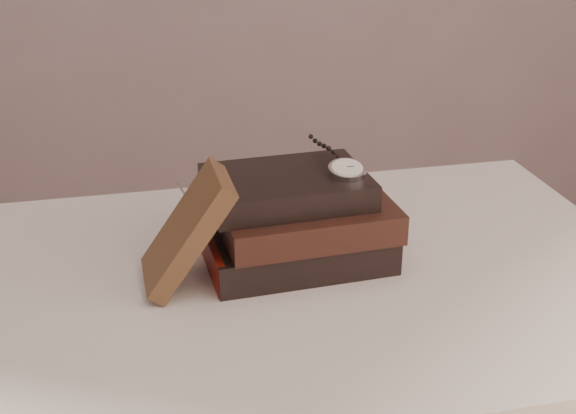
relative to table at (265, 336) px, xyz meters
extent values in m
cube|color=silver|center=(0.00, 0.00, 0.07)|extent=(1.00, 0.60, 0.04)
cube|color=white|center=(0.00, 0.00, 0.01)|extent=(0.88, 0.49, 0.08)
cylinder|color=white|center=(0.45, 0.25, -0.30)|extent=(0.05, 0.05, 0.71)
cube|color=black|center=(0.05, 0.04, 0.11)|extent=(0.24, 0.17, 0.04)
cube|color=beige|center=(0.05, 0.04, 0.11)|extent=(0.23, 0.16, 0.03)
cube|color=gold|center=(-0.07, 0.05, 0.11)|extent=(0.01, 0.01, 0.04)
cube|color=#691009|center=(-0.06, 0.03, 0.11)|extent=(0.02, 0.15, 0.04)
cube|color=black|center=(0.06, 0.03, 0.15)|extent=(0.22, 0.16, 0.04)
cube|color=beige|center=(0.06, 0.03, 0.15)|extent=(0.22, 0.15, 0.03)
cube|color=gold|center=(-0.05, 0.05, 0.15)|extent=(0.01, 0.01, 0.04)
cube|color=black|center=(0.04, 0.04, 0.19)|extent=(0.21, 0.15, 0.03)
cube|color=beige|center=(0.04, 0.04, 0.19)|extent=(0.20, 0.14, 0.03)
cube|color=gold|center=(-0.06, 0.06, 0.19)|extent=(0.01, 0.01, 0.03)
cube|color=#3B2516|center=(-0.09, 0.00, 0.16)|extent=(0.12, 0.10, 0.14)
cylinder|color=silver|center=(0.11, 0.02, 0.21)|extent=(0.05, 0.05, 0.02)
cylinder|color=white|center=(0.11, 0.02, 0.22)|extent=(0.04, 0.04, 0.01)
torus|color=silver|center=(0.11, 0.02, 0.22)|extent=(0.05, 0.05, 0.01)
cylinder|color=silver|center=(0.11, 0.05, 0.21)|extent=(0.01, 0.01, 0.01)
cube|color=black|center=(0.11, 0.03, 0.22)|extent=(0.00, 0.01, 0.00)
cube|color=black|center=(0.12, 0.03, 0.22)|extent=(0.01, 0.00, 0.00)
sphere|color=black|center=(0.11, 0.06, 0.22)|extent=(0.01, 0.01, 0.01)
sphere|color=black|center=(0.11, 0.07, 0.22)|extent=(0.01, 0.01, 0.01)
sphere|color=black|center=(0.11, 0.09, 0.22)|extent=(0.01, 0.01, 0.01)
sphere|color=black|center=(0.10, 0.10, 0.22)|extent=(0.01, 0.01, 0.01)
sphere|color=black|center=(0.10, 0.12, 0.22)|extent=(0.01, 0.01, 0.01)
sphere|color=black|center=(0.10, 0.13, 0.22)|extent=(0.01, 0.01, 0.01)
sphere|color=black|center=(0.10, 0.15, 0.22)|extent=(0.01, 0.01, 0.01)
torus|color=silver|center=(-0.06, 0.10, 0.16)|extent=(0.05, 0.02, 0.05)
torus|color=silver|center=(-0.01, 0.10, 0.16)|extent=(0.05, 0.02, 0.05)
cylinder|color=silver|center=(-0.04, 0.10, 0.16)|extent=(0.01, 0.00, 0.00)
cylinder|color=silver|center=(-0.09, 0.15, 0.15)|extent=(0.01, 0.10, 0.03)
cylinder|color=silver|center=(0.01, 0.16, 0.15)|extent=(0.01, 0.10, 0.03)
camera|label=1|loc=(-0.15, -0.81, 0.57)|focal=46.73mm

